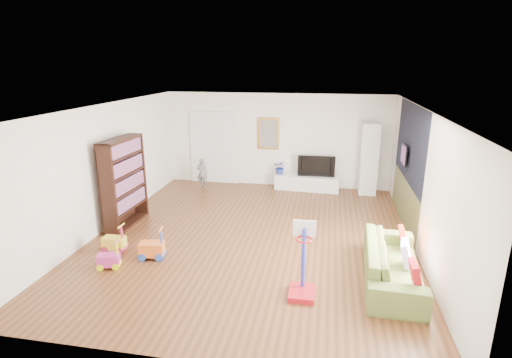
% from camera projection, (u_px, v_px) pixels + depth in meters
% --- Properties ---
extents(floor, '(6.50, 7.50, 0.00)m').
position_uv_depth(floor, '(253.00, 236.00, 8.44)').
color(floor, brown).
rests_on(floor, ground).
extents(ceiling, '(6.50, 7.50, 0.00)m').
position_uv_depth(ceiling, '(252.00, 108.00, 7.68)').
color(ceiling, white).
rests_on(ceiling, ground).
extents(wall_back, '(6.50, 0.00, 2.70)m').
position_uv_depth(wall_back, '(277.00, 140.00, 11.60)').
color(wall_back, white).
rests_on(wall_back, ground).
extents(wall_front, '(6.50, 0.00, 2.70)m').
position_uv_depth(wall_front, '(190.00, 264.00, 4.52)').
color(wall_front, silver).
rests_on(wall_front, ground).
extents(wall_left, '(0.00, 7.50, 2.70)m').
position_uv_depth(wall_left, '(105.00, 168.00, 8.63)').
color(wall_left, white).
rests_on(wall_left, ground).
extents(wall_right, '(0.00, 7.50, 2.70)m').
position_uv_depth(wall_right, '(422.00, 184.00, 7.49)').
color(wall_right, silver).
rests_on(wall_right, ground).
extents(navy_accent, '(0.01, 3.20, 1.70)m').
position_uv_depth(navy_accent, '(410.00, 143.00, 8.67)').
color(navy_accent, black).
rests_on(navy_accent, wall_right).
extents(olive_wainscot, '(0.01, 3.20, 1.00)m').
position_uv_depth(olive_wainscot, '(404.00, 202.00, 9.05)').
color(olive_wainscot, brown).
rests_on(olive_wainscot, wall_right).
extents(doorway, '(1.45, 0.06, 2.10)m').
position_uv_depth(doorway, '(214.00, 148.00, 11.97)').
color(doorway, white).
rests_on(doorway, ground).
extents(painting_back, '(0.62, 0.06, 0.92)m').
position_uv_depth(painting_back, '(268.00, 134.00, 11.54)').
color(painting_back, gold).
rests_on(painting_back, wall_back).
extents(artwork_right, '(0.04, 0.56, 0.46)m').
position_uv_depth(artwork_right, '(404.00, 154.00, 8.96)').
color(artwork_right, '#7F3F8C').
rests_on(artwork_right, wall_right).
extents(media_console, '(1.84, 0.56, 0.42)m').
position_uv_depth(media_console, '(307.00, 183.00, 11.45)').
color(media_console, white).
rests_on(media_console, ground).
extents(tall_cabinet, '(0.47, 0.47, 1.99)m').
position_uv_depth(tall_cabinet, '(369.00, 159.00, 10.92)').
color(tall_cabinet, white).
rests_on(tall_cabinet, ground).
extents(bookshelf, '(0.40, 1.37, 1.98)m').
position_uv_depth(bookshelf, '(124.00, 183.00, 8.77)').
color(bookshelf, black).
rests_on(bookshelf, ground).
extents(sofa, '(1.00, 2.30, 0.66)m').
position_uv_depth(sofa, '(393.00, 263.00, 6.64)').
color(sofa, olive).
rests_on(sofa, ground).
extents(basketball_hoop, '(0.42, 0.51, 1.21)m').
position_uv_depth(basketball_hoop, '(303.00, 261.00, 6.13)').
color(basketball_hoop, '#A9121B').
rests_on(basketball_hoop, ground).
extents(ride_on_yellow, '(0.42, 0.27, 0.56)m').
position_uv_depth(ride_on_yellow, '(114.00, 238.00, 7.69)').
color(ride_on_yellow, yellow).
rests_on(ride_on_yellow, ground).
extents(ride_on_orange, '(0.49, 0.35, 0.60)m').
position_uv_depth(ride_on_orange, '(151.00, 244.00, 7.41)').
color(ride_on_orange, orange).
rests_on(ride_on_orange, ground).
extents(ride_on_pink, '(0.43, 0.33, 0.50)m').
position_uv_depth(ride_on_pink, '(108.00, 255.00, 7.08)').
color(ride_on_pink, '#CF3790').
rests_on(ride_on_pink, ground).
extents(child, '(0.32, 0.21, 0.87)m').
position_uv_depth(child, '(202.00, 173.00, 11.62)').
color(child, slate).
rests_on(child, ground).
extents(tv, '(1.04, 0.16, 0.60)m').
position_uv_depth(tv, '(316.00, 165.00, 11.32)').
color(tv, black).
rests_on(tv, media_console).
extents(vase_plant, '(0.43, 0.40, 0.41)m').
position_uv_depth(vase_plant, '(280.00, 167.00, 11.50)').
color(vase_plant, navy).
rests_on(vase_plant, media_console).
extents(pillow_left, '(0.10, 0.38, 0.38)m').
position_uv_depth(pillow_left, '(415.00, 274.00, 5.92)').
color(pillow_left, '#B1121C').
rests_on(pillow_left, sofa).
extents(pillow_center, '(0.18, 0.42, 0.40)m').
position_uv_depth(pillow_center, '(406.00, 253.00, 6.57)').
color(pillow_center, white).
rests_on(pillow_center, sofa).
extents(pillow_right, '(0.11, 0.35, 0.35)m').
position_uv_depth(pillow_right, '(403.00, 237.00, 7.18)').
color(pillow_right, red).
rests_on(pillow_right, sofa).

